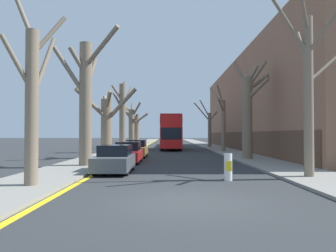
# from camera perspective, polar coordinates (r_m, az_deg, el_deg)

# --- Properties ---
(ground_plane) EXTENTS (300.00, 300.00, 0.00)m
(ground_plane) POSITION_cam_1_polar(r_m,az_deg,el_deg) (9.80, 3.54, -13.04)
(ground_plane) COLOR #2B2D30
(sidewalk_left) EXTENTS (3.25, 120.00, 0.12)m
(sidewalk_left) POSITION_cam_1_polar(r_m,az_deg,el_deg) (59.85, -5.12, -3.22)
(sidewalk_left) COLOR gray
(sidewalk_left) RESTS_ON ground
(sidewalk_right) EXTENTS (3.25, 120.00, 0.12)m
(sidewalk_right) POSITION_cam_1_polar(r_m,az_deg,el_deg) (59.97, 6.36, -3.21)
(sidewalk_right) COLOR gray
(sidewalk_right) RESTS_ON ground
(building_facade_right) EXTENTS (10.08, 46.43, 11.00)m
(building_facade_right) POSITION_cam_1_polar(r_m,az_deg,el_deg) (42.42, 18.20, 3.43)
(building_facade_right) COLOR #93664C
(building_facade_right) RESTS_ON ground
(kerb_line_stripe) EXTENTS (0.24, 120.00, 0.01)m
(kerb_line_stripe) POSITION_cam_1_polar(r_m,az_deg,el_deg) (59.72, -3.39, -3.28)
(kerb_line_stripe) COLOR yellow
(kerb_line_stripe) RESTS_ON ground
(street_tree_left_0) EXTENTS (2.67, 2.89, 8.58)m
(street_tree_left_0) POSITION_cam_1_polar(r_m,az_deg,el_deg) (13.14, -22.60, 5.14)
(street_tree_left_0) COLOR #7A6B56
(street_tree_left_0) RESTS_ON ground
(street_tree_left_1) EXTENTS (4.21, 3.54, 7.96)m
(street_tree_left_1) POSITION_cam_1_polar(r_m,az_deg,el_deg) (20.14, -14.10, 4.68)
(street_tree_left_1) COLOR #7A6B56
(street_tree_left_1) RESTS_ON ground
(street_tree_left_2) EXTENTS (4.59, 4.30, 5.77)m
(street_tree_left_2) POSITION_cam_1_polar(r_m,az_deg,el_deg) (27.18, -10.60, 0.52)
(street_tree_left_2) COLOR #7A6B56
(street_tree_left_2) RESTS_ON ground
(street_tree_left_3) EXTENTS (2.06, 2.71, 7.70)m
(street_tree_left_3) POSITION_cam_1_polar(r_m,az_deg,el_deg) (34.93, -7.88, 1.91)
(street_tree_left_3) COLOR #7A6B56
(street_tree_left_3) RESTS_ON ground
(street_tree_left_4) EXTENTS (2.99, 2.66, 6.50)m
(street_tree_left_4) POSITION_cam_1_polar(r_m,az_deg,el_deg) (43.25, -6.34, 0.13)
(street_tree_left_4) COLOR #7A6B56
(street_tree_left_4) RESTS_ON ground
(street_tree_left_5) EXTENTS (3.96, 4.42, 6.44)m
(street_tree_left_5) POSITION_cam_1_polar(r_m,az_deg,el_deg) (50.49, -5.47, -0.50)
(street_tree_left_5) COLOR #7A6B56
(street_tree_left_5) RESTS_ON ground
(street_tree_right_0) EXTENTS (4.90, 3.61, 8.53)m
(street_tree_right_0) POSITION_cam_1_polar(r_m,az_deg,el_deg) (15.85, 23.34, 6.58)
(street_tree_right_0) COLOR #7A6B56
(street_tree_right_0) RESTS_ON ground
(street_tree_right_1) EXTENTS (2.95, 3.20, 7.60)m
(street_tree_right_1) POSITION_cam_1_polar(r_m,az_deg,el_deg) (25.62, 13.86, 2.52)
(street_tree_right_1) COLOR #7A6B56
(street_tree_right_1) RESTS_ON ground
(street_tree_right_2) EXTENTS (1.41, 4.27, 7.30)m
(street_tree_right_2) POSITION_cam_1_polar(r_m,az_deg,el_deg) (36.00, 9.59, 0.70)
(street_tree_right_2) COLOR #7A6B56
(street_tree_right_2) RESTS_ON ground
(street_tree_right_3) EXTENTS (3.23, 2.72, 6.95)m
(street_tree_right_3) POSITION_cam_1_polar(r_m,az_deg,el_deg) (47.29, 7.21, -0.18)
(street_tree_right_3) COLOR #7A6B56
(street_tree_right_3) RESTS_ON ground
(double_decker_bus) EXTENTS (2.55, 10.03, 4.25)m
(double_decker_bus) POSITION_cam_1_polar(r_m,az_deg,el_deg) (41.08, 0.57, -0.79)
(double_decker_bus) COLOR red
(double_decker_bus) RESTS_ON ground
(parked_car_0) EXTENTS (1.73, 4.00, 1.41)m
(parked_car_0) POSITION_cam_1_polar(r_m,az_deg,el_deg) (17.07, -9.19, -5.77)
(parked_car_0) COLOR #4C5156
(parked_car_0) RESTS_ON ground
(parked_car_1) EXTENTS (1.71, 4.37, 1.44)m
(parked_car_1) POSITION_cam_1_polar(r_m,az_deg,el_deg) (22.71, -6.86, -4.67)
(parked_car_1) COLOR maroon
(parked_car_1) RESTS_ON ground
(parked_car_2) EXTENTS (1.80, 4.28, 1.46)m
(parked_car_2) POSITION_cam_1_polar(r_m,az_deg,el_deg) (28.16, -5.51, -4.00)
(parked_car_2) COLOR olive
(parked_car_2) RESTS_ON ground
(traffic_bollard) EXTENTS (0.34, 0.36, 1.15)m
(traffic_bollard) POSITION_cam_1_polar(r_m,az_deg,el_deg) (14.21, 10.49, -7.03)
(traffic_bollard) COLOR white
(traffic_bollard) RESTS_ON ground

